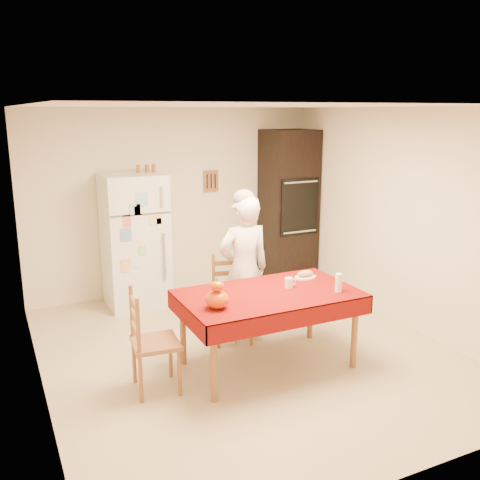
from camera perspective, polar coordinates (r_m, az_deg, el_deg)
floor at (r=5.73m, az=0.63°, el=-11.77°), size 4.50×4.50×0.00m
room_shell at (r=5.24m, az=0.67°, el=4.46°), size 4.02×4.52×2.51m
refrigerator at (r=6.91m, az=-11.15°, el=-0.06°), size 0.75×0.74×1.70m
oven_cabinet at (r=7.77m, az=5.18°, el=3.53°), size 0.70×0.62×2.20m
dining_table at (r=5.17m, az=3.06°, el=-6.34°), size 1.70×1.00×0.76m
chair_far at (r=5.85m, az=-0.92°, el=-5.84°), size 0.51×0.50×0.95m
chair_left at (r=4.86m, az=-9.80°, el=-10.25°), size 0.44×0.46×0.95m
seated_woman at (r=5.69m, az=0.40°, el=-3.22°), size 0.60×0.40×1.61m
coffee_mug at (r=5.28m, az=5.22°, el=-4.57°), size 0.08×0.08×0.10m
pumpkin_lower at (r=4.73m, az=-2.45°, el=-6.36°), size 0.21×0.21×0.16m
pumpkin_upper at (r=4.69m, az=-2.46°, el=-4.92°), size 0.12×0.12×0.09m
wine_glass at (r=5.23m, az=10.47°, el=-4.49°), size 0.07×0.07×0.18m
bread_plate at (r=5.61m, az=6.97°, el=-3.96°), size 0.24×0.24×0.02m
bread_loaf at (r=5.60m, az=6.98°, el=-3.56°), size 0.18×0.10×0.06m
spice_jar_left at (r=6.83m, az=-10.79°, el=7.47°), size 0.05×0.05×0.10m
spice_jar_mid at (r=6.86m, az=-9.91°, el=7.53°), size 0.05×0.05×0.10m
spice_jar_right at (r=6.88m, az=-9.21°, el=7.58°), size 0.05×0.05×0.10m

